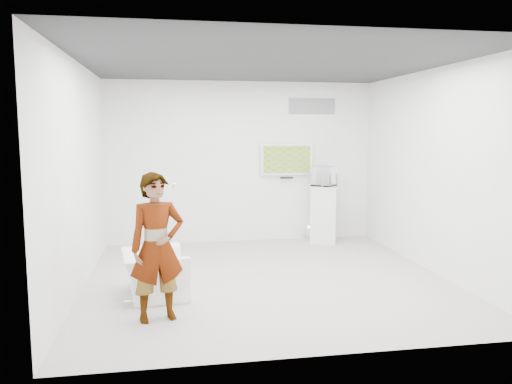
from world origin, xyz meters
TOP-DOWN VIEW (x-y plane):
  - room at (0.00, 0.00)m, footprint 5.01×5.01m
  - tv at (0.85, 2.45)m, footprint 1.00×0.08m
  - logo_decal at (1.35, 2.49)m, footprint 0.90×0.02m
  - person at (-1.48, -1.31)m, footprint 0.68×0.54m
  - armchair at (-1.54, -0.50)m, footprint 0.90×0.99m
  - pedestal at (1.49, 2.12)m, footprint 0.66×0.66m
  - floor_uplight at (1.28, 2.35)m, footprint 0.19×0.19m
  - vitrine at (1.49, 2.12)m, footprint 0.52×0.52m
  - console at (1.49, 2.12)m, footprint 0.11×0.16m
  - wii_remote at (-1.27, -1.10)m, footprint 0.05×0.14m

SIDE VIEW (x-z plane):
  - floor_uplight at x=1.28m, z-range 0.00..0.26m
  - armchair at x=-1.54m, z-range 0.00..0.58m
  - pedestal at x=1.49m, z-range 0.00..1.07m
  - person at x=-1.48m, z-range 0.00..1.65m
  - console at x=1.49m, z-range 1.07..1.28m
  - vitrine at x=1.49m, z-range 1.07..1.43m
  - wii_remote at x=-1.27m, z-range 1.47..1.50m
  - room at x=0.00m, z-range 0.00..3.00m
  - tv at x=0.85m, z-range 1.25..1.85m
  - logo_decal at x=1.35m, z-range 2.40..2.70m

